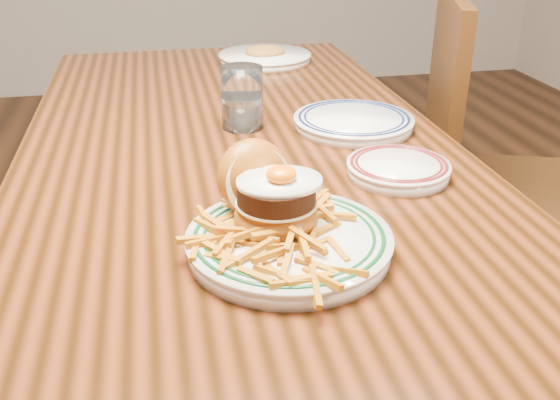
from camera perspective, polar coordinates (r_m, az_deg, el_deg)
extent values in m
cube|color=black|center=(1.29, -3.97, 4.91)|extent=(0.85, 1.60, 0.05)
cylinder|color=black|center=(2.12, -16.25, 1.74)|extent=(0.07, 0.07, 0.70)
cylinder|color=black|center=(2.17, 3.22, 3.39)|extent=(0.07, 0.07, 0.70)
cube|color=#42260D|center=(1.78, 20.40, 0.50)|extent=(0.58, 0.58, 0.04)
cube|color=#42260D|center=(1.65, 14.80, 9.26)|extent=(0.18, 0.44, 0.49)
cylinder|color=#42260D|center=(2.11, 23.51, -3.49)|extent=(0.04, 0.04, 0.45)
cylinder|color=#42260D|center=(2.03, 12.88, -3.01)|extent=(0.04, 0.04, 0.45)
cylinder|color=#42260D|center=(1.70, 13.90, -9.45)|extent=(0.04, 0.04, 0.45)
cylinder|color=white|center=(0.86, 0.82, -4.15)|extent=(0.28, 0.28, 0.02)
cylinder|color=white|center=(0.85, 0.83, -3.34)|extent=(0.28, 0.28, 0.01)
torus|color=#0B421D|center=(0.85, 0.83, -3.22)|extent=(0.26, 0.26, 0.01)
torus|color=#0B421D|center=(0.85, 0.83, -3.22)|extent=(0.24, 0.24, 0.01)
ellipsoid|color=#A24B14|center=(0.87, -0.33, -1.44)|extent=(0.12, 0.12, 0.05)
cylinder|color=beige|center=(0.86, -0.33, -0.27)|extent=(0.11, 0.11, 0.00)
cylinder|color=black|center=(0.85, -0.34, 0.68)|extent=(0.11, 0.11, 0.03)
ellipsoid|color=white|center=(0.85, -0.05, 1.71)|extent=(0.12, 0.10, 0.01)
ellipsoid|color=#FB6505|center=(0.84, 0.12, 2.35)|extent=(0.04, 0.04, 0.02)
ellipsoid|color=#A24B14|center=(0.91, -2.43, 2.11)|extent=(0.14, 0.13, 0.13)
cylinder|color=beige|center=(0.90, -1.90, 1.59)|extent=(0.11, 0.07, 0.10)
cylinder|color=white|center=(1.11, 10.74, 2.58)|extent=(0.18, 0.18, 0.02)
cylinder|color=white|center=(1.10, 10.79, 3.18)|extent=(0.18, 0.18, 0.01)
torus|color=maroon|center=(1.10, 10.80, 3.28)|extent=(0.17, 0.17, 0.01)
torus|color=maroon|center=(1.10, 10.80, 3.28)|extent=(0.15, 0.15, 0.01)
cube|color=silver|center=(1.12, 11.59, 3.50)|extent=(0.10, 0.07, 0.00)
cylinder|color=white|center=(1.33, 6.73, 6.92)|extent=(0.25, 0.25, 0.02)
cylinder|color=white|center=(1.32, 6.76, 7.43)|extent=(0.25, 0.25, 0.01)
torus|color=#0E184A|center=(1.32, 6.76, 7.51)|extent=(0.23, 0.23, 0.01)
torus|color=#0E184A|center=(1.32, 6.76, 7.51)|extent=(0.21, 0.21, 0.01)
cylinder|color=white|center=(1.31, -3.49, 9.32)|extent=(0.09, 0.09, 0.13)
cylinder|color=silver|center=(1.32, -3.45, 8.06)|extent=(0.07, 0.07, 0.06)
cylinder|color=white|center=(1.86, -1.39, 12.78)|extent=(0.26, 0.26, 0.02)
cylinder|color=white|center=(1.86, -1.39, 13.16)|extent=(0.27, 0.27, 0.01)
ellipsoid|color=#B67434|center=(1.86, -1.39, 13.42)|extent=(0.12, 0.10, 0.03)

